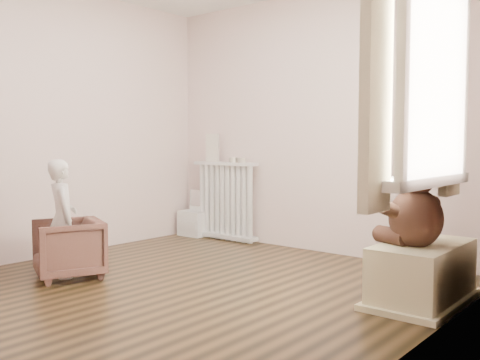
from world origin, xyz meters
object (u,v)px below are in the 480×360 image
Objects in this scene: armchair at (69,249)px; child at (62,218)px; radiator at (225,205)px; teddy_bear at (416,207)px; toy_bench at (422,273)px; toy_vanity at (194,212)px; plush_cat at (431,158)px.

child is (-0.00, -0.05, 0.25)m from armchair.
teddy_bear is at bearing -21.49° from radiator.
armchair is 0.61× the size of toy_bench.
toy_vanity is 3.49m from plush_cat.
armchair is 0.91× the size of teddy_bear.
toy_vanity is (-0.46, -0.03, -0.11)m from radiator.
toy_bench is 0.86m from plush_cat.
radiator is 0.93× the size of child.
toy_vanity reaches higher than toy_bench.
plush_cat is at bearing -62.92° from toy_bench.
plush_cat is (2.60, 0.96, 0.51)m from child.
plush_cat is (2.75, -1.19, 0.61)m from radiator.
toy_vanity is at bearing -179.51° from teddy_bear.
radiator is at bearing 160.69° from toy_bench.
armchair is (0.61, -2.07, -0.04)m from toy_vanity.
armchair is 0.26m from child.
toy_bench is at bearing 100.93° from teddy_bear.
teddy_bear is at bearing 47.08° from armchair.
teddy_bear is at bearing -131.95° from child.
radiator reaches higher than toy_vanity.
armchair is at bearing -154.36° from toy_bench.
teddy_bear is 2.15× the size of plush_cat.
plush_cat is (0.14, -0.27, 0.80)m from toy_bench.
toy_vanity is 0.57× the size of child.
child is at bearing -153.42° from toy_bench.
radiator is at bearing 171.58° from plush_cat.
toy_bench is at bearing -16.08° from toy_vanity.
plush_cat is (3.21, -1.16, 0.72)m from toy_vanity.
radiator is at bearing -62.65° from child.
teddy_bear is (3.06, -0.99, 0.40)m from toy_vanity.
radiator is 1.63× the size of toy_vanity.
teddy_bear is 0.40m from plush_cat.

